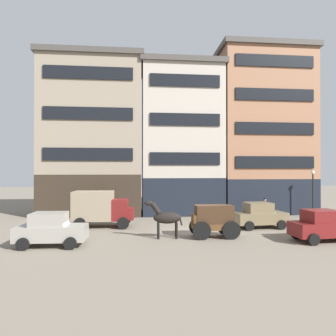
# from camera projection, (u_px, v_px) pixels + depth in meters

# --- Properties ---
(ground_plane) EXTENTS (120.00, 120.00, 0.00)m
(ground_plane) POSITION_uv_depth(u_px,v_px,m) (200.00, 233.00, 20.15)
(ground_plane) COLOR slate
(building_far_left) EXTENTS (9.64, 6.02, 14.92)m
(building_far_left) POSITION_uv_depth(u_px,v_px,m) (93.00, 135.00, 29.19)
(building_far_left) COLOR #33281E
(building_far_left) RESTS_ON ground_plane
(building_center_left) EXTENTS (8.03, 6.02, 14.46)m
(building_center_left) POSITION_uv_depth(u_px,v_px,m) (181.00, 139.00, 30.02)
(building_center_left) COLOR black
(building_center_left) RESTS_ON ground_plane
(building_center_right) EXTENTS (9.41, 6.02, 16.34)m
(building_center_right) POSITION_uv_depth(u_px,v_px,m) (263.00, 130.00, 30.85)
(building_center_right) COLOR black
(building_center_right) RESTS_ON ground_plane
(cargo_wagon) EXTENTS (2.92, 1.55, 1.98)m
(cargo_wagon) POSITION_uv_depth(u_px,v_px,m) (213.00, 219.00, 18.82)
(cargo_wagon) COLOR brown
(cargo_wagon) RESTS_ON ground_plane
(draft_horse) EXTENTS (2.34, 0.63, 2.30)m
(draft_horse) POSITION_uv_depth(u_px,v_px,m) (166.00, 217.00, 18.54)
(draft_horse) COLOR black
(draft_horse) RESTS_ON ground_plane
(delivery_truck_near) EXTENTS (4.42, 2.30, 2.62)m
(delivery_truck_near) POSITION_uv_depth(u_px,v_px,m) (101.00, 208.00, 22.27)
(delivery_truck_near) COLOR maroon
(delivery_truck_near) RESTS_ON ground_plane
(sedan_dark) EXTENTS (3.82, 2.10, 1.83)m
(sedan_dark) POSITION_uv_depth(u_px,v_px,m) (259.00, 215.00, 21.90)
(sedan_dark) COLOR #7A6B4C
(sedan_dark) RESTS_ON ground_plane
(sedan_light) EXTENTS (3.80, 2.06, 1.83)m
(sedan_light) POSITION_uv_depth(u_px,v_px,m) (323.00, 226.00, 17.77)
(sedan_light) COLOR maroon
(sedan_light) RESTS_ON ground_plane
(sedan_parked_curb) EXTENTS (3.74, 1.94, 1.83)m
(sedan_parked_curb) POSITION_uv_depth(u_px,v_px,m) (51.00, 229.00, 16.60)
(sedan_parked_curb) COLOR gray
(sedan_parked_curb) RESTS_ON ground_plane
(pedestrian_officer) EXTENTS (0.38, 0.38, 1.79)m
(pedestrian_officer) POSITION_uv_depth(u_px,v_px,m) (265.00, 207.00, 26.11)
(pedestrian_officer) COLOR black
(pedestrian_officer) RESTS_ON ground_plane
(streetlamp_curbside) EXTENTS (0.32, 0.32, 4.12)m
(streetlamp_curbside) POSITION_uv_depth(u_px,v_px,m) (313.00, 187.00, 27.04)
(streetlamp_curbside) COLOR black
(streetlamp_curbside) RESTS_ON ground_plane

